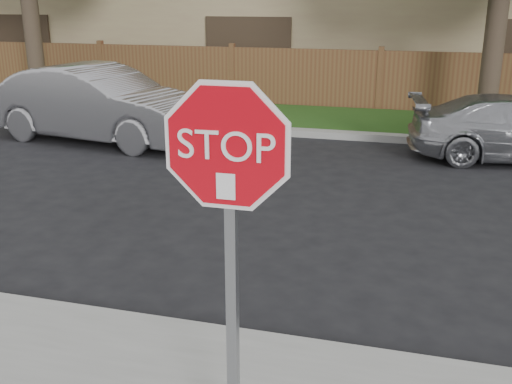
% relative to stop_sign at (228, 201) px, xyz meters
% --- Properties ---
extents(ground, '(90.00, 90.00, 0.00)m').
position_rel_stop_sign_xyz_m(ground, '(-0.08, 1.48, -1.83)').
color(ground, black).
rests_on(ground, ground).
extents(far_curb, '(70.00, 0.30, 0.15)m').
position_rel_stop_sign_xyz_m(far_curb, '(-0.08, 9.63, -1.75)').
color(far_curb, gray).
rests_on(far_curb, ground).
extents(grass_strip, '(70.00, 3.00, 0.12)m').
position_rel_stop_sign_xyz_m(grass_strip, '(-0.08, 11.28, -1.77)').
color(grass_strip, '#1E4714').
rests_on(grass_strip, ground).
extents(fence, '(70.00, 0.12, 1.60)m').
position_rel_stop_sign_xyz_m(fence, '(-0.08, 12.88, -1.03)').
color(fence, brown).
rests_on(fence, ground).
extents(stop_sign, '(1.01, 0.13, 2.55)m').
position_rel_stop_sign_xyz_m(stop_sign, '(0.00, 0.00, 0.00)').
color(stop_sign, gray).
rests_on(stop_sign, sidewalk_near).
extents(sedan_left, '(4.99, 2.42, 1.58)m').
position_rel_stop_sign_xyz_m(sedan_left, '(-5.47, 8.05, -1.04)').
color(sedan_left, '#A9A9AE').
rests_on(sedan_left, ground).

